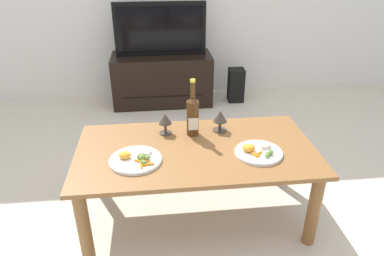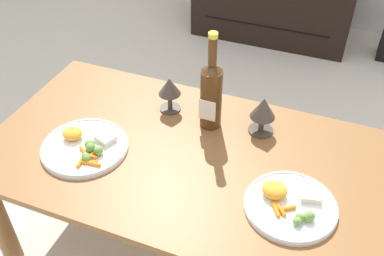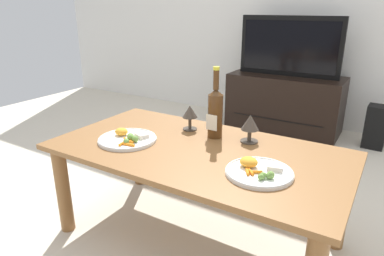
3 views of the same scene
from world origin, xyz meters
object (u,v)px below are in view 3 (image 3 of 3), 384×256
Objects in this scene: tv_stand at (284,103)px; dinner_plate_left at (128,138)px; floor_speaker at (376,127)px; dining_table at (197,164)px; goblet_left at (190,113)px; dinner_plate_right at (259,171)px; wine_bottle at (216,111)px; tv_screen at (290,46)px; goblet_right at (250,124)px.

dinner_plate_left reaches higher than tv_stand.
tv_stand is 0.79m from floor_speaker.
tv_stand is at bearing 94.17° from dining_table.
dinner_plate_right is at bearing -30.69° from goblet_left.
wine_bottle reaches higher than goblet_left.
tv_screen is 3.18× the size of dinner_plate_left.
dinner_plate_left is (-0.20, -1.94, -0.28)m from tv_screen.
dinner_plate_right is (0.47, -1.94, -0.28)m from tv_screen.
goblet_left is 0.50× the size of dinner_plate_right.
tv_screen is 6.61× the size of goblet_right.
tv_stand is at bearing 103.66° from dinner_plate_right.
dinner_plate_left is (-0.17, -0.30, -0.08)m from goblet_left.
dinner_plate_right is at bearing -16.04° from dining_table.
dinner_plate_left is at bearing -163.87° from dining_table.
tv_screen reaches higher than wine_bottle.
dinner_plate_right reaches higher than dinner_plate_left.
goblet_left is at bearing 59.86° from dinner_plate_left.
goblet_left is at bearing 149.31° from dinner_plate_right.
wine_bottle reaches higher than goblet_right.
wine_bottle is at bearing 140.96° from dinner_plate_right.
tv_screen is at bearing 103.68° from dinner_plate_right.
dinner_plate_right reaches higher than floor_speaker.
goblet_left is (-0.82, -1.60, 0.41)m from floor_speaker.
wine_bottle is 2.59× the size of goblet_right.
tv_screen is at bearing -90.00° from tv_stand.
goblet_left is at bearing 180.00° from goblet_right.
tv_stand is 7.44× the size of goblet_right.
dining_table is 3.82× the size of floor_speaker.
dining_table is 1.51× the size of tv_screen.
goblet_left is 0.59m from dinner_plate_right.
tv_screen reaches higher than dining_table.
tv_stand is (-0.13, 1.84, -0.15)m from dining_table.
goblet_right reaches higher than floor_speaker.
goblet_right is (0.17, 0.03, -0.04)m from wine_bottle.
floor_speaker is 1.81m from wine_bottle.
goblet_left is (-0.17, 0.03, -0.04)m from wine_bottle.
tv_screen is 0.99m from floor_speaker.
wine_bottle is at bearing -109.58° from floor_speaker.
goblet_left is 0.97× the size of goblet_right.
wine_bottle is 0.18m from goblet_right.
tv_stand is at bearing 94.75° from wine_bottle.
wine_bottle is 1.25× the size of dinner_plate_left.
dinner_plate_right is at bearing -76.34° from tv_stand.
floor_speaker is at bearing -3.17° from tv_stand.
goblet_left is at bearing 129.38° from dining_table.
tv_screen is at bearing 179.21° from floor_speaker.
tv_stand is 7.67× the size of goblet_left.
dinner_plate_left is (-0.51, -0.30, -0.08)m from goblet_right.
goblet_left is at bearing 170.51° from wine_bottle.
dinner_plate_left reaches higher than dining_table.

